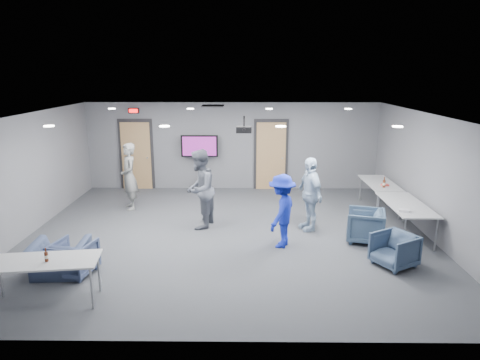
{
  "coord_description": "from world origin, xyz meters",
  "views": [
    {
      "loc": [
        0.38,
        -9.14,
        3.59
      ],
      "look_at": [
        0.28,
        0.31,
        1.2
      ],
      "focal_mm": 32.0,
      "sensor_mm": 36.0,
      "label": 1
    }
  ],
  "objects_px": {
    "person_d": "(282,211)",
    "table_right_b": "(406,206)",
    "bottle_front": "(46,256)",
    "chair_right_b": "(365,226)",
    "tv_stand": "(200,159)",
    "chair_front_a": "(74,258)",
    "person_a": "(129,177)",
    "projector": "(244,129)",
    "person_c": "(310,194)",
    "bottle_right": "(384,184)",
    "chair_front_b": "(60,259)",
    "table_right_a": "(380,184)",
    "table_front_left": "(42,263)",
    "person_b": "(200,189)",
    "chair_right_c": "(394,250)"
  },
  "relations": [
    {
      "from": "person_d",
      "to": "table_right_b",
      "type": "xyz_separation_m",
      "value": [
        2.84,
        0.69,
        -0.09
      ]
    },
    {
      "from": "bottle_front",
      "to": "chair_right_b",
      "type": "bearing_deg",
      "value": 25.05
    },
    {
      "from": "tv_stand",
      "to": "bottle_front",
      "type": "bearing_deg",
      "value": -104.05
    },
    {
      "from": "chair_front_a",
      "to": "person_a",
      "type": "bearing_deg",
      "value": -78.03
    },
    {
      "from": "table_right_b",
      "to": "projector",
      "type": "distance_m",
      "value": 4.02
    },
    {
      "from": "person_c",
      "to": "bottle_right",
      "type": "height_order",
      "value": "person_c"
    },
    {
      "from": "chair_right_b",
      "to": "chair_front_a",
      "type": "bearing_deg",
      "value": -58.28
    },
    {
      "from": "chair_front_b",
      "to": "table_right_b",
      "type": "bearing_deg",
      "value": -167.62
    },
    {
      "from": "bottle_right",
      "to": "person_a",
      "type": "bearing_deg",
      "value": 176.19
    },
    {
      "from": "table_right_a",
      "to": "bottle_front",
      "type": "relative_size",
      "value": 7.85
    },
    {
      "from": "chair_right_b",
      "to": "bottle_right",
      "type": "bearing_deg",
      "value": 168.39
    },
    {
      "from": "person_d",
      "to": "table_front_left",
      "type": "distance_m",
      "value": 4.6
    },
    {
      "from": "person_c",
      "to": "person_a",
      "type": "bearing_deg",
      "value": -127.05
    },
    {
      "from": "chair_right_b",
      "to": "table_right_a",
      "type": "height_order",
      "value": "table_right_a"
    },
    {
      "from": "table_right_b",
      "to": "person_b",
      "type": "bearing_deg",
      "value": 84.64
    },
    {
      "from": "person_b",
      "to": "tv_stand",
      "type": "xyz_separation_m",
      "value": [
        -0.33,
        3.27,
        0.05
      ]
    },
    {
      "from": "person_c",
      "to": "bottle_right",
      "type": "relative_size",
      "value": 6.21
    },
    {
      "from": "chair_front_a",
      "to": "bottle_right",
      "type": "height_order",
      "value": "bottle_right"
    },
    {
      "from": "person_b",
      "to": "tv_stand",
      "type": "relative_size",
      "value": 1.08
    },
    {
      "from": "person_c",
      "to": "chair_right_c",
      "type": "height_order",
      "value": "person_c"
    },
    {
      "from": "person_d",
      "to": "projector",
      "type": "distance_m",
      "value": 1.91
    },
    {
      "from": "person_d",
      "to": "bottle_front",
      "type": "height_order",
      "value": "person_d"
    },
    {
      "from": "tv_stand",
      "to": "table_right_a",
      "type": "bearing_deg",
      "value": -19.93
    },
    {
      "from": "chair_right_b",
      "to": "table_right_b",
      "type": "distance_m",
      "value": 1.12
    },
    {
      "from": "table_right_b",
      "to": "bottle_front",
      "type": "distance_m",
      "value": 7.37
    },
    {
      "from": "person_d",
      "to": "tv_stand",
      "type": "xyz_separation_m",
      "value": [
        -2.16,
        4.4,
        0.2
      ]
    },
    {
      "from": "table_right_a",
      "to": "projector",
      "type": "height_order",
      "value": "projector"
    },
    {
      "from": "chair_front_a",
      "to": "bottle_right",
      "type": "bearing_deg",
      "value": -140.42
    },
    {
      "from": "bottle_right",
      "to": "person_c",
      "type": "bearing_deg",
      "value": -152.62
    },
    {
      "from": "table_right_a",
      "to": "bottle_front",
      "type": "height_order",
      "value": "bottle_front"
    },
    {
      "from": "person_b",
      "to": "person_d",
      "type": "xyz_separation_m",
      "value": [
        1.83,
        -1.13,
        -0.16
      ]
    },
    {
      "from": "person_d",
      "to": "table_front_left",
      "type": "height_order",
      "value": "person_d"
    },
    {
      "from": "person_a",
      "to": "chair_right_c",
      "type": "height_order",
      "value": "person_a"
    },
    {
      "from": "table_front_left",
      "to": "bottle_front",
      "type": "xyz_separation_m",
      "value": [
        0.1,
        -0.03,
        0.13
      ]
    },
    {
      "from": "person_d",
      "to": "table_front_left",
      "type": "xyz_separation_m",
      "value": [
        -3.95,
        -2.35,
        -0.1
      ]
    },
    {
      "from": "chair_right_c",
      "to": "chair_front_b",
      "type": "height_order",
      "value": "chair_right_c"
    },
    {
      "from": "person_d",
      "to": "chair_front_b",
      "type": "height_order",
      "value": "person_d"
    },
    {
      "from": "chair_right_b",
      "to": "projector",
      "type": "relative_size",
      "value": 2.2
    },
    {
      "from": "person_d",
      "to": "chair_right_c",
      "type": "relative_size",
      "value": 2.2
    },
    {
      "from": "table_right_a",
      "to": "bottle_right",
      "type": "distance_m",
      "value": 0.53
    },
    {
      "from": "person_a",
      "to": "person_b",
      "type": "bearing_deg",
      "value": 28.91
    },
    {
      "from": "table_front_left",
      "to": "bottle_right",
      "type": "distance_m",
      "value": 8.06
    },
    {
      "from": "bottle_right",
      "to": "projector",
      "type": "height_order",
      "value": "projector"
    },
    {
      "from": "chair_front_b",
      "to": "bottle_front",
      "type": "distance_m",
      "value": 1.15
    },
    {
      "from": "person_c",
      "to": "projector",
      "type": "height_order",
      "value": "projector"
    },
    {
      "from": "person_d",
      "to": "chair_front_a",
      "type": "xyz_separation_m",
      "value": [
        -3.87,
        -1.35,
        -0.46
      ]
    },
    {
      "from": "person_d",
      "to": "chair_right_c",
      "type": "distance_m",
      "value": 2.31
    },
    {
      "from": "person_c",
      "to": "chair_right_c",
      "type": "relative_size",
      "value": 2.43
    },
    {
      "from": "person_c",
      "to": "person_d",
      "type": "bearing_deg",
      "value": -54.5
    },
    {
      "from": "person_b",
      "to": "table_right_a",
      "type": "height_order",
      "value": "person_b"
    }
  ]
}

